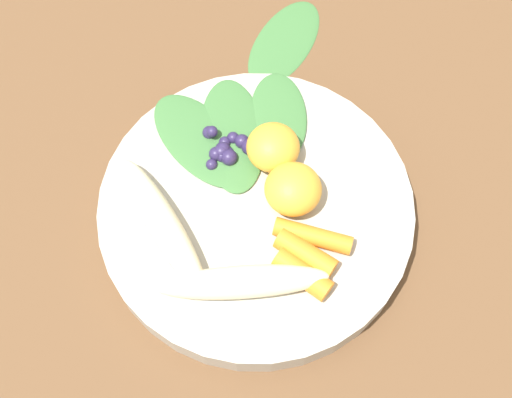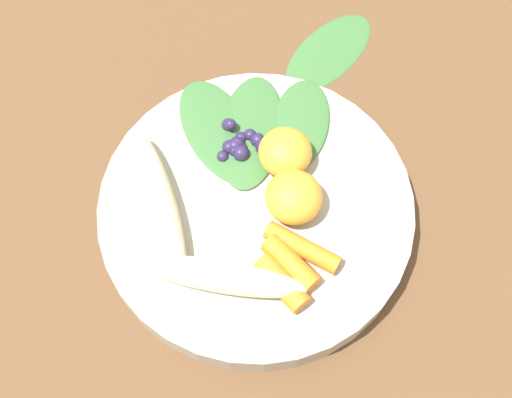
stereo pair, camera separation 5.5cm
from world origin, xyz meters
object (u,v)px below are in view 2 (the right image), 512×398
object	(u,v)px
bowl	(256,211)
banana_peeled_right	(160,203)
orange_segment_near	(285,152)
kale_leaf_stray	(329,51)
banana_peeled_left	(221,276)

from	to	relation	value
bowl	banana_peeled_right	distance (m)	0.08
orange_segment_near	bowl	bearing A→B (deg)	-169.09
bowl	orange_segment_near	xyz separation A→B (m)	(0.05, 0.01, 0.03)
kale_leaf_stray	banana_peeled_left	bearing A→B (deg)	-160.78
orange_segment_near	kale_leaf_stray	distance (m)	0.16
banana_peeled_right	orange_segment_near	bearing A→B (deg)	96.19
kale_leaf_stray	bowl	bearing A→B (deg)	-160.79
bowl	kale_leaf_stray	bearing A→B (deg)	20.36
bowl	banana_peeled_right	size ratio (longest dim) A/B	1.96
banana_peeled_right	banana_peeled_left	bearing A→B (deg)	21.66
banana_peeled_left	bowl	bearing A→B (deg)	77.63
banana_peeled_left	banana_peeled_right	size ratio (longest dim) A/B	1.00
banana_peeled_right	kale_leaf_stray	distance (m)	0.25
banana_peeled_left	orange_segment_near	xyz separation A→B (m)	(0.12, 0.03, 0.00)
banana_peeled_right	kale_leaf_stray	bearing A→B (deg)	123.19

